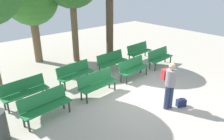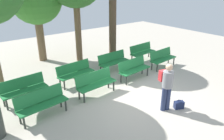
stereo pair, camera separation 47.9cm
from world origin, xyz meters
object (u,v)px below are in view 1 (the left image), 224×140
object	(u,v)px
bench_r0_c2	(133,67)
tree_1	(110,32)
bench_r0_c0	(45,104)
visitor_with_backpack	(170,83)
handbag	(181,103)
bench_r0_c3	(160,57)
bench_r0_c1	(97,83)
bench_r1_c2	(112,61)
bench_r1_c0	(25,90)
bench_r1_c3	(139,51)
bench_r1_c1	(75,73)

from	to	relation	value
bench_r0_c2	tree_1	xyz separation A→B (m)	(0.72, 2.43, 1.09)
bench_r0_c0	visitor_with_backpack	bearing A→B (deg)	-37.12
tree_1	handbag	bearing A→B (deg)	-102.73
bench_r0_c3	handbag	bearing A→B (deg)	-135.36
bench_r0_c1	bench_r1_c2	xyz separation A→B (m)	(2.00, 1.48, 0.00)
bench_r1_c0	visitor_with_backpack	world-z (taller)	visitor_with_backpack
bench_r1_c0	visitor_with_backpack	xyz separation A→B (m)	(3.54, -3.47, 0.43)
bench_r0_c1	bench_r1_c2	bearing A→B (deg)	33.18
bench_r0_c2	bench_r1_c3	xyz separation A→B (m)	(2.05, 1.53, 0.00)
bench_r1_c1	tree_1	size ratio (longest dim) A/B	0.52
bench_r0_c1	bench_r0_c2	distance (m)	2.14
bench_r1_c0	visitor_with_backpack	size ratio (longest dim) A/B	0.99
bench_r1_c0	bench_r1_c3	distance (m)	6.50
bench_r0_c0	visitor_with_backpack	size ratio (longest dim) A/B	0.99
bench_r0_c1	bench_r0_c2	size ratio (longest dim) A/B	0.99
bench_r1_c1	visitor_with_backpack	xyz separation A→B (m)	(1.37, -3.66, 0.43)
bench_r0_c0	bench_r0_c2	bearing A→B (deg)	-0.35
bench_r0_c2	bench_r0_c1	bearing A→B (deg)	179.99
bench_r1_c1	bench_r0_c2	bearing A→B (deg)	-33.34
bench_r0_c3	visitor_with_backpack	world-z (taller)	visitor_with_backpack
bench_r1_c3	tree_1	distance (m)	1.94
bench_r0_c1	handbag	xyz separation A→B (m)	(1.68, -2.57, -0.37)
bench_r0_c1	bench_r1_c3	bearing A→B (deg)	18.90
bench_r0_c1	bench_r1_c1	bearing A→B (deg)	91.73
bench_r0_c0	handbag	world-z (taller)	bench_r0_c0
bench_r0_c0	handbag	xyz separation A→B (m)	(3.83, -2.39, -0.37)
bench_r0_c0	bench_r0_c3	xyz separation A→B (m)	(6.38, 0.52, 0.00)
bench_r0_c1	visitor_with_backpack	world-z (taller)	visitor_with_backpack
bench_r0_c1	visitor_with_backpack	size ratio (longest dim) A/B	0.99
bench_r1_c1	bench_r1_c3	world-z (taller)	same
bench_r0_c3	bench_r1_c1	size ratio (longest dim) A/B	0.99
bench_r0_c3	bench_r1_c3	size ratio (longest dim) A/B	1.00
bench_r1_c3	tree_1	size ratio (longest dim) A/B	0.51
tree_1	handbag	distance (m)	5.51
bench_r0_c3	bench_r1_c3	distance (m)	1.37
bench_r0_c0	bench_r1_c3	distance (m)	6.61
bench_r0_c1	tree_1	world-z (taller)	tree_1
bench_r0_c0	bench_r1_c1	bearing A→B (deg)	32.00
bench_r0_c1	bench_r1_c3	world-z (taller)	same
bench_r1_c3	handbag	bearing A→B (deg)	-123.92
bench_r1_c0	tree_1	world-z (taller)	tree_1
bench_r0_c1	bench_r1_c1	distance (m)	1.37
bench_r0_c2	tree_1	world-z (taller)	tree_1
bench_r1_c0	bench_r1_c3	world-z (taller)	same
handbag	bench_r0_c3	bearing A→B (deg)	48.75
bench_r0_c2	visitor_with_backpack	bearing A→B (deg)	-114.48
bench_r0_c1	bench_r1_c1	size ratio (longest dim) A/B	0.99
bench_r1_c0	bench_r1_c3	xyz separation A→B (m)	(6.47, 0.54, 0.00)
bench_r0_c0	bench_r0_c1	world-z (taller)	same
tree_1	bench_r1_c3	bearing A→B (deg)	-34.19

